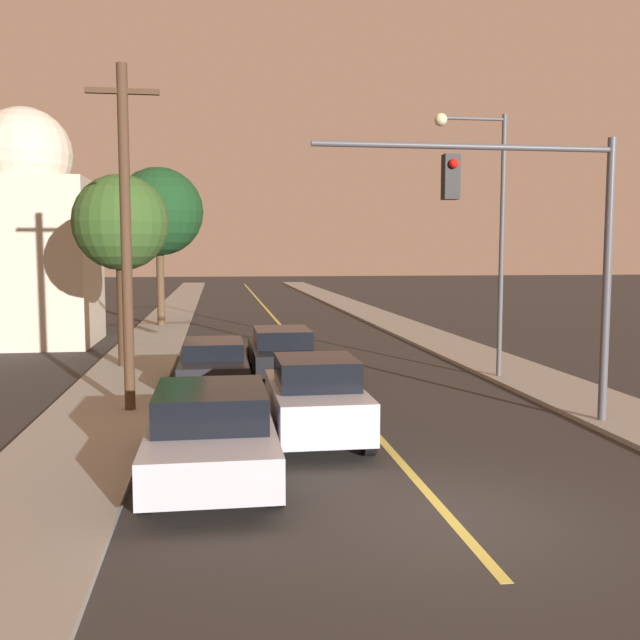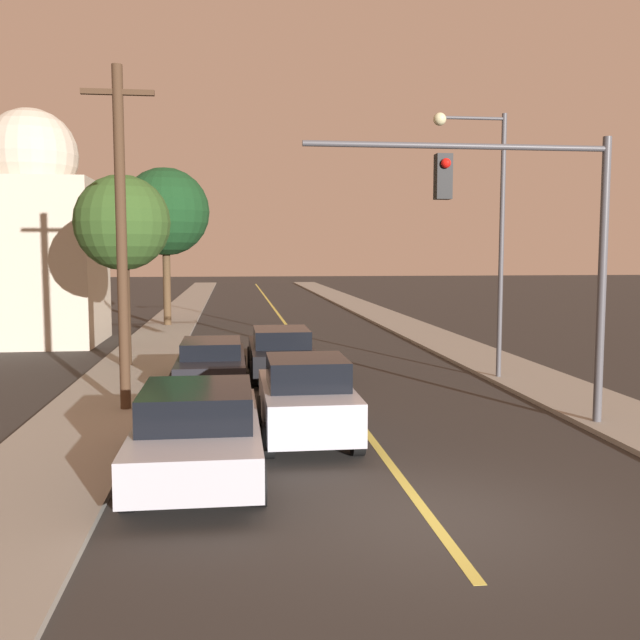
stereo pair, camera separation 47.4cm
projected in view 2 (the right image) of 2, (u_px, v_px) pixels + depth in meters
The scene contains 14 objects.
ground_plane at pixel (431, 520), 9.92m from camera, with size 200.00×200.00×0.00m, color #2D2B28.
road_surface at pixel (275, 310), 45.49m from camera, with size 9.17×80.00×0.01m.
sidewalk_left at pixel (183, 310), 44.77m from camera, with size 2.50×80.00×0.12m.
sidewalk_right at pixel (365, 309), 46.19m from camera, with size 2.50×80.00×0.12m.
car_near_lane_front at pixel (306, 398), 14.06m from camera, with size 1.86×3.93×1.67m.
car_near_lane_second at pixel (281, 351), 21.34m from camera, with size 1.95×4.88×1.46m.
car_outer_lane_front at pixel (198, 430), 11.74m from camera, with size 2.11×4.90×1.54m.
car_outer_lane_second at pixel (212, 362), 19.71m from camera, with size 1.93×4.82×1.31m.
traffic_signal_mast at pixel (531, 225), 14.61m from camera, with size 6.40×0.42×5.97m.
streetlamp_right at pixel (486, 210), 20.18m from camera, with size 2.12×0.36×7.48m.
utility_pole_left at pixel (121, 233), 16.06m from camera, with size 1.60×0.24×7.73m.
tree_left_near at pixel (165, 212), 34.84m from camera, with size 4.28×4.28×7.71m.
tree_left_far at pixel (122, 224), 22.36m from camera, with size 2.99×2.99×6.02m.
domed_building_left at pixel (34, 239), 28.65m from camera, with size 5.05×5.05×9.39m.
Camera 2 is at (-2.71, -9.35, 3.72)m, focal length 40.00 mm.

